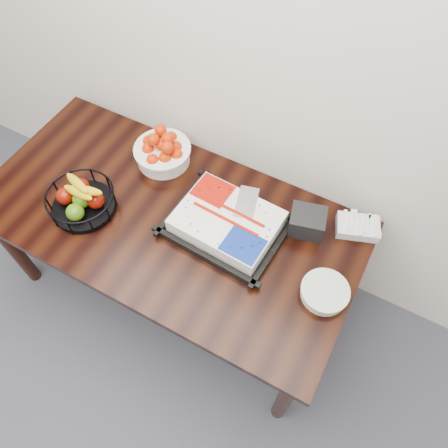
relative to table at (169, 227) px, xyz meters
The scene contains 7 objects.
table is the anchor object (origin of this frame).
cake_tray 0.32m from the table, 15.10° to the left, with size 0.53×0.42×0.10m.
tangerine_bowl 0.39m from the table, 124.81° to the left, with size 0.28×0.28×0.18m.
fruit_basket 0.42m from the table, 158.49° to the right, with size 0.31×0.31×0.17m.
plate_stack 0.79m from the table, ahead, with size 0.20×0.20×0.05m.
fork_bag 0.88m from the table, 23.63° to the left, with size 0.22×0.18×0.06m.
napkin_box 0.66m from the table, 22.52° to the left, with size 0.15×0.13×0.11m, color black.
Camera 1 is at (0.77, 1.13, 2.43)m, focal length 35.00 mm.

